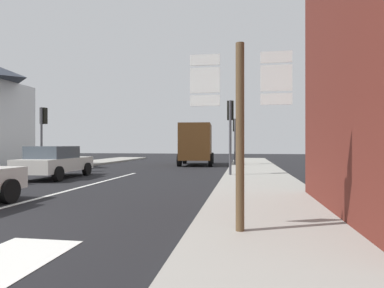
{
  "coord_description": "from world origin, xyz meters",
  "views": [
    {
      "loc": [
        5.8,
        -4.69,
        1.54
      ],
      "look_at": [
        3.18,
        11.66,
        1.57
      ],
      "focal_mm": 30.3,
      "sensor_mm": 36.0,
      "label": 1
    }
  ],
  "objects_px": {
    "traffic_light_near_right": "(230,121)",
    "traffic_light_near_left": "(43,124)",
    "delivery_truck": "(196,143)",
    "route_sign_post": "(240,122)",
    "sedan_far": "(55,162)",
    "traffic_light_far_right": "(235,131)"
  },
  "relations": [
    {
      "from": "delivery_truck",
      "to": "traffic_light_near_left",
      "type": "xyz_separation_m",
      "value": [
        -7.46,
        -7.64,
        1.01
      ]
    },
    {
      "from": "sedan_far",
      "to": "delivery_truck",
      "type": "xyz_separation_m",
      "value": [
        5.08,
        10.3,
        0.89
      ]
    },
    {
      "from": "traffic_light_near_right",
      "to": "traffic_light_near_left",
      "type": "bearing_deg",
      "value": 174.1
    },
    {
      "from": "delivery_truck",
      "to": "traffic_light_far_right",
      "type": "height_order",
      "value": "traffic_light_far_right"
    },
    {
      "from": "route_sign_post",
      "to": "traffic_light_near_left",
      "type": "distance_m",
      "value": 15.53
    },
    {
      "from": "traffic_light_far_right",
      "to": "traffic_light_near_left",
      "type": "distance_m",
      "value": 12.45
    },
    {
      "from": "sedan_far",
      "to": "traffic_light_near_left",
      "type": "xyz_separation_m",
      "value": [
        -2.39,
        2.65,
        1.9
      ]
    },
    {
      "from": "delivery_truck",
      "to": "route_sign_post",
      "type": "relative_size",
      "value": 1.6
    },
    {
      "from": "delivery_truck",
      "to": "traffic_light_near_right",
      "type": "bearing_deg",
      "value": -71.67
    },
    {
      "from": "sedan_far",
      "to": "delivery_truck",
      "type": "relative_size",
      "value": 0.83
    },
    {
      "from": "delivery_truck",
      "to": "traffic_light_near_right",
      "type": "relative_size",
      "value": 1.42
    },
    {
      "from": "sedan_far",
      "to": "delivery_truck",
      "type": "bearing_deg",
      "value": 63.76
    },
    {
      "from": "route_sign_post",
      "to": "traffic_light_near_left",
      "type": "relative_size",
      "value": 0.89
    },
    {
      "from": "sedan_far",
      "to": "traffic_light_far_right",
      "type": "bearing_deg",
      "value": 50.26
    },
    {
      "from": "route_sign_post",
      "to": "traffic_light_near_left",
      "type": "xyz_separation_m",
      "value": [
        -10.91,
        11.02,
        0.75
      ]
    },
    {
      "from": "traffic_light_near_right",
      "to": "traffic_light_near_left",
      "type": "distance_m",
      "value": 10.41
    },
    {
      "from": "sedan_far",
      "to": "delivery_truck",
      "type": "distance_m",
      "value": 11.51
    },
    {
      "from": "traffic_light_near_right",
      "to": "traffic_light_near_left",
      "type": "xyz_separation_m",
      "value": [
        -10.35,
        1.07,
        -0.01
      ]
    },
    {
      "from": "sedan_far",
      "to": "traffic_light_near_left",
      "type": "relative_size",
      "value": 1.19
    },
    {
      "from": "delivery_truck",
      "to": "sedan_far",
      "type": "bearing_deg",
      "value": -116.24
    },
    {
      "from": "traffic_light_near_left",
      "to": "route_sign_post",
      "type": "bearing_deg",
      "value": -45.29
    },
    {
      "from": "traffic_light_near_left",
      "to": "delivery_truck",
      "type": "bearing_deg",
      "value": 45.67
    }
  ]
}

